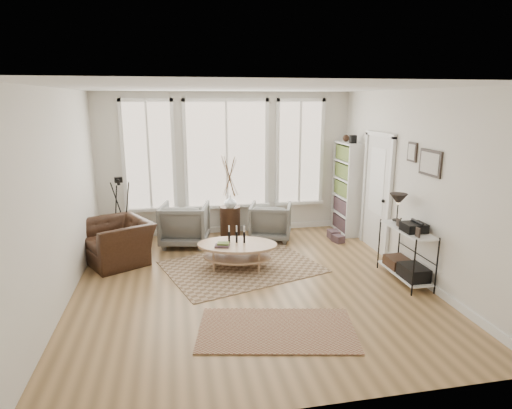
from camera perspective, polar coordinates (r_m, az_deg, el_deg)
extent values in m
plane|color=#A37C4C|center=(6.64, -0.72, -10.57)|extent=(5.50, 5.50, 0.00)
plane|color=white|center=(6.05, -0.81, 15.31)|extent=(5.50, 5.50, 0.00)
cube|color=silver|center=(8.86, -3.94, 5.41)|extent=(5.20, 0.04, 2.90)
cube|color=silver|center=(3.62, 7.07, -7.25)|extent=(5.20, 0.04, 2.90)
cube|color=silver|center=(6.28, -24.80, 0.65)|extent=(0.04, 5.50, 2.90)
cube|color=silver|center=(7.11, 20.34, 2.48)|extent=(0.04, 5.50, 2.90)
cube|color=white|center=(9.16, -3.79, -3.23)|extent=(5.10, 0.04, 0.12)
cube|color=white|center=(7.48, 19.35, -8.00)|extent=(0.03, 5.40, 0.12)
cube|color=tan|center=(8.82, -3.94, 6.68)|extent=(1.60, 0.03, 2.10)
cube|color=tan|center=(8.76, -14.11, 6.25)|extent=(0.90, 0.03, 2.10)
cube|color=tan|center=(9.14, 5.82, 6.89)|extent=(0.90, 0.03, 2.10)
cube|color=white|center=(8.80, -3.93, 6.66)|extent=(1.74, 0.06, 2.24)
cube|color=white|center=(8.74, -14.11, 6.24)|extent=(1.04, 0.06, 2.24)
cube|color=white|center=(9.12, 5.86, 6.87)|extent=(1.04, 0.06, 2.24)
cube|color=white|center=(8.98, -3.80, -0.21)|extent=(4.10, 0.12, 0.06)
cube|color=silver|center=(8.16, 15.84, 1.33)|extent=(0.04, 0.88, 2.10)
cube|color=white|center=(8.10, 15.83, 3.05)|extent=(0.01, 0.55, 1.20)
cube|color=white|center=(7.73, 17.35, 0.54)|extent=(0.06, 0.08, 2.18)
cube|color=white|center=(8.59, 14.30, 2.02)|extent=(0.06, 0.08, 2.18)
cube|color=white|center=(8.00, 16.26, 8.96)|extent=(0.06, 1.06, 0.08)
sphere|color=black|center=(7.87, 16.59, 0.44)|extent=(0.06, 0.06, 0.06)
cube|color=white|center=(8.71, 13.00, 1.59)|extent=(0.30, 0.03, 1.90)
cube|color=white|center=(9.45, 11.01, 2.63)|extent=(0.30, 0.03, 1.90)
cube|color=white|center=(9.13, 12.83, 2.16)|extent=(0.02, 0.85, 1.90)
cube|color=white|center=(9.08, 11.96, 2.13)|extent=(0.30, 0.81, 1.90)
cube|color=brown|center=(9.08, 11.96, 2.13)|extent=(0.24, 0.75, 1.76)
cube|color=black|center=(8.75, 12.81, 8.49)|extent=(0.12, 0.10, 0.16)
sphere|color=#331E13|center=(9.07, 11.92, 8.65)|extent=(0.14, 0.14, 0.14)
cube|color=white|center=(7.12, 19.16, -8.59)|extent=(0.37, 1.07, 0.03)
cube|color=white|center=(6.90, 19.61, -3.19)|extent=(0.37, 1.07, 0.02)
cylinder|color=black|center=(6.51, 20.30, -7.95)|extent=(0.02, 0.02, 0.85)
cylinder|color=black|center=(6.69, 22.97, -7.59)|extent=(0.02, 0.02, 0.85)
cylinder|color=black|center=(7.37, 16.08, -5.07)|extent=(0.02, 0.02, 0.85)
cylinder|color=black|center=(7.54, 18.54, -4.83)|extent=(0.02, 0.02, 0.85)
cylinder|color=black|center=(7.17, 18.25, -1.98)|extent=(0.14, 0.14, 0.02)
cylinder|color=black|center=(7.14, 18.33, -0.90)|extent=(0.02, 0.02, 0.30)
cone|color=black|center=(7.09, 18.46, 0.66)|extent=(0.28, 0.28, 0.18)
cube|color=black|center=(6.75, 20.31, -2.86)|extent=(0.32, 0.30, 0.13)
cube|color=black|center=(6.89, 20.26, -8.48)|extent=(0.32, 0.45, 0.20)
cube|color=#331E13|center=(7.27, 18.35, -7.31)|extent=(0.32, 0.40, 0.16)
cube|color=black|center=(6.48, 20.77, -3.50)|extent=(0.02, 0.10, 0.14)
cube|color=black|center=(6.92, 18.46, -2.30)|extent=(0.02, 0.10, 0.12)
cube|color=black|center=(6.71, 22.23, 5.15)|extent=(0.03, 0.52, 0.38)
cube|color=silver|center=(6.70, 22.12, 5.15)|extent=(0.01, 0.44, 0.30)
cube|color=black|center=(7.11, 20.13, 6.59)|extent=(0.03, 0.24, 0.30)
cube|color=silver|center=(7.11, 20.02, 6.59)|extent=(0.01, 0.18, 0.24)
cube|color=brown|center=(7.28, -1.91, -8.27)|extent=(2.84, 2.45, 0.01)
cube|color=brown|center=(5.44, 2.77, -16.31)|extent=(2.07, 1.41, 0.01)
ellipsoid|color=tan|center=(7.20, -2.50, -6.97)|extent=(1.27, 0.96, 0.03)
ellipsoid|color=tan|center=(7.13, -2.52, -5.39)|extent=(1.48, 1.12, 0.04)
cylinder|color=tan|center=(6.96, -5.26, -7.76)|extent=(0.04, 0.04, 0.38)
cylinder|color=tan|center=(7.06, 0.72, -7.37)|extent=(0.04, 0.04, 0.38)
cylinder|color=tan|center=(7.35, -5.60, -6.57)|extent=(0.04, 0.04, 0.38)
cylinder|color=tan|center=(7.45, 0.07, -6.22)|extent=(0.04, 0.04, 0.38)
cylinder|color=black|center=(7.12, -3.60, -4.44)|extent=(0.04, 0.04, 0.19)
cylinder|color=black|center=(7.14, -2.59, -4.38)|extent=(0.04, 0.04, 0.19)
cylinder|color=black|center=(7.16, -1.59, -4.32)|extent=(0.04, 0.04, 0.19)
cube|color=#274E2D|center=(6.99, -4.46, -5.36)|extent=(0.23, 0.17, 0.06)
imported|color=slate|center=(8.35, -9.47, -2.59)|extent=(1.04, 1.06, 0.82)
imported|color=slate|center=(8.58, 1.95, -2.24)|extent=(1.00, 1.01, 0.74)
cylinder|color=#331E13|center=(8.82, -3.47, -2.23)|extent=(0.41, 0.41, 0.62)
imported|color=silver|center=(8.60, -3.44, 0.39)|extent=(0.26, 0.26, 0.27)
imported|color=#331E13|center=(7.76, -17.99, -4.72)|extent=(1.46, 1.40, 0.73)
cylinder|color=black|center=(8.16, -17.85, 2.68)|extent=(0.06, 0.06, 0.06)
cube|color=black|center=(8.15, -17.88, 3.15)|extent=(0.15, 0.13, 0.10)
cylinder|color=black|center=(8.07, -17.94, 3.05)|extent=(0.06, 0.08, 0.06)
cube|color=brown|center=(8.83, 10.31, -3.94)|extent=(0.21, 0.26, 0.17)
cube|color=brown|center=(8.61, 10.91, -4.51)|extent=(0.23, 0.26, 0.14)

